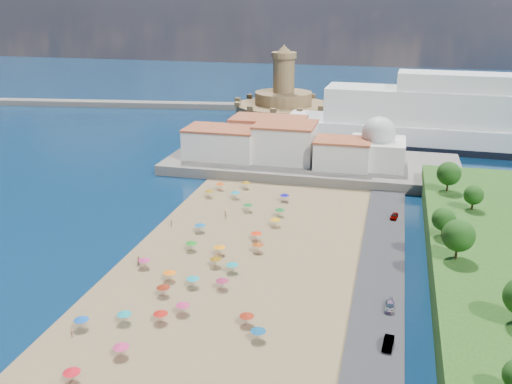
# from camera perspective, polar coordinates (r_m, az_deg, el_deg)

# --- Properties ---
(ground) EXTENTS (700.00, 700.00, 0.00)m
(ground) POSITION_cam_1_polar(r_m,az_deg,el_deg) (115.66, -4.94, -7.56)
(ground) COLOR #071938
(ground) RESTS_ON ground
(terrace) EXTENTS (90.00, 36.00, 3.00)m
(terrace) POSITION_cam_1_polar(r_m,az_deg,el_deg) (179.46, 5.55, 2.77)
(terrace) COLOR #59544C
(terrace) RESTS_ON ground
(jetty) EXTENTS (18.00, 70.00, 2.40)m
(jetty) POSITION_cam_1_polar(r_m,az_deg,el_deg) (216.68, 1.16, 5.64)
(jetty) COLOR #59544C
(jetty) RESTS_ON ground
(breakwater) EXTENTS (199.03, 34.77, 2.60)m
(breakwater) POSITION_cam_1_polar(r_m,az_deg,el_deg) (293.49, -15.99, 8.51)
(breakwater) COLOR #59544C
(breakwater) RESTS_ON ground
(waterfront_buildings) EXTENTS (57.00, 29.00, 11.00)m
(waterfront_buildings) POSITION_cam_1_polar(r_m,az_deg,el_deg) (180.63, 1.54, 5.06)
(waterfront_buildings) COLOR silver
(waterfront_buildings) RESTS_ON terrace
(domed_building) EXTENTS (16.00, 16.00, 15.00)m
(domed_building) POSITION_cam_1_polar(r_m,az_deg,el_deg) (173.95, 12.07, 4.46)
(domed_building) COLOR silver
(domed_building) RESTS_ON terrace
(fortress) EXTENTS (40.00, 40.00, 32.40)m
(fortress) POSITION_cam_1_polar(r_m,az_deg,el_deg) (244.25, 2.74, 8.48)
(fortress) COLOR #977A4B
(fortress) RESTS_ON ground
(cruise_ship) EXTENTS (148.85, 27.00, 32.38)m
(cruise_ship) POSITION_cam_1_polar(r_m,az_deg,el_deg) (213.81, 23.00, 6.24)
(cruise_ship) COLOR black
(cruise_ship) RESTS_ON ground
(beach_parasols) EXTENTS (31.50, 116.13, 2.20)m
(beach_parasols) POSITION_cam_1_polar(r_m,az_deg,el_deg) (105.02, -7.33, -9.26)
(beach_parasols) COLOR gray
(beach_parasols) RESTS_ON beach
(beachgoers) EXTENTS (27.49, 90.08, 1.89)m
(beachgoers) POSITION_cam_1_polar(r_m,az_deg,el_deg) (113.87, -6.91, -7.44)
(beachgoers) COLOR tan
(beachgoers) RESTS_ON beach
(parked_cars) EXTENTS (2.10, 58.73, 1.37)m
(parked_cars) POSITION_cam_1_polar(r_m,az_deg,el_deg) (110.66, 13.36, -8.56)
(parked_cars) COLOR gray
(parked_cars) RESTS_ON promenade
(hillside_trees) EXTENTS (14.30, 110.52, 7.61)m
(hillside_trees) POSITION_cam_1_polar(r_m,az_deg,el_deg) (99.51, 21.38, -6.98)
(hillside_trees) COLOR #382314
(hillside_trees) RESTS_ON hillside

